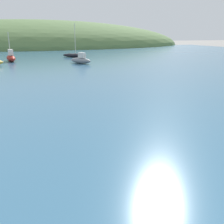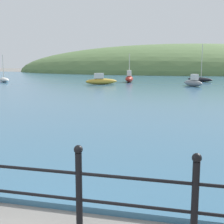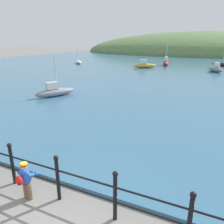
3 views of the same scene
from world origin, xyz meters
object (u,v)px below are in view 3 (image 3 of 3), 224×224
child_in_coat (25,178)px  boat_blue_hull (55,91)px  boat_far_right (166,63)px  boat_green_fishing (222,64)px  boat_white_sailboat (215,69)px  boat_red_dinghy (145,65)px  boat_twin_mast (78,62)px

child_in_coat → boat_blue_hull: bearing=125.0°
child_in_coat → boat_far_right: size_ratio=0.32×
boat_green_fishing → boat_white_sailboat: bearing=-96.1°
boat_red_dinghy → boat_white_sailboat: bearing=-1.6°
child_in_coat → boat_twin_mast: size_ratio=0.34×
boat_green_fishing → boat_twin_mast: size_ratio=1.40×
boat_far_right → boat_twin_mast: size_ratio=1.06×
child_in_coat → boat_white_sailboat: size_ratio=0.38×
boat_white_sailboat → boat_green_fishing: (0.78, 7.23, -0.09)m
boat_white_sailboat → boat_blue_hull: (-9.72, -17.54, -0.03)m
boat_white_sailboat → boat_blue_hull: size_ratio=0.92×
child_in_coat → boat_far_right: (-2.89, 30.33, -0.08)m
boat_red_dinghy → boat_white_sailboat: size_ratio=1.19×
boat_white_sailboat → child_in_coat: bearing=-98.5°
boat_far_right → child_in_coat: bearing=-84.6°
boat_twin_mast → boat_white_sailboat: bearing=-3.8°
boat_green_fishing → boat_far_right: 8.04m
boat_white_sailboat → boat_blue_hull: 20.05m
boat_blue_hull → boat_green_fishing: (10.50, 24.77, -0.06)m
boat_far_right → boat_twin_mast: bearing=-166.9°
child_in_coat → boat_blue_hull: (-5.83, 8.32, -0.18)m
boat_white_sailboat → boat_green_fishing: bearing=83.9°
boat_twin_mast → boat_red_dinghy: bearing=-5.4°
boat_red_dinghy → boat_twin_mast: size_ratio=1.06×
child_in_coat → boat_far_right: 30.46m
boat_red_dinghy → boat_blue_hull: size_ratio=1.10×
boat_white_sailboat → boat_far_right: 8.11m
boat_red_dinghy → boat_far_right: boat_far_right is taller
child_in_coat → boat_far_right: bearing=95.4°
boat_red_dinghy → boat_far_right: size_ratio=1.01×
boat_white_sailboat → boat_far_right: (-6.77, 4.46, 0.07)m
boat_red_dinghy → boat_twin_mast: bearing=174.6°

